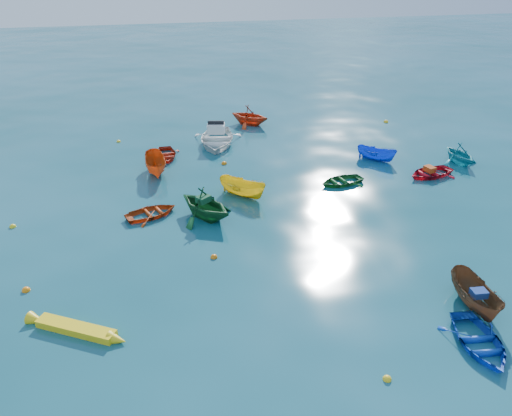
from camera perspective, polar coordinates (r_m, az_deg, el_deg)
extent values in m
plane|color=#0A444D|center=(22.04, 2.81, -6.85)|extent=(160.00, 160.00, 0.00)
imported|color=brown|center=(21.66, 23.54, -10.24)|extent=(1.41, 3.18, 1.20)
imported|color=#0E41B9|center=(19.87, 24.04, -14.19)|extent=(2.50, 3.26, 0.63)
imported|color=yellow|center=(28.15, -1.53, 1.38)|extent=(2.94, 2.93, 1.17)
imported|color=#135520|center=(30.07, 9.70, 2.77)|extent=(3.02, 2.43, 0.56)
imported|color=teal|center=(35.15, 22.09, 4.82)|extent=(2.58, 2.92, 1.42)
imported|color=#B43A0F|center=(26.65, -11.81, -0.87)|extent=(3.22, 2.76, 0.56)
imported|color=#BC4711|center=(31.66, -11.26, 3.94)|extent=(1.40, 3.39, 1.29)
imported|color=#145626|center=(26.05, -5.77, -1.08)|extent=(4.30, 4.39, 1.76)
imported|color=red|center=(32.49, 19.23, 3.51)|extent=(3.44, 2.82, 0.62)
imported|color=blue|center=(33.94, 13.51, 5.35)|extent=(2.63, 2.55, 1.03)
imported|color=#AF220E|center=(34.03, -10.23, 5.75)|extent=(2.02, 2.78, 0.57)
imported|color=red|center=(39.94, -0.74, 9.52)|extent=(4.13, 4.07, 1.65)
imported|color=white|center=(35.91, -4.51, 7.30)|extent=(4.45, 5.52, 1.62)
cube|color=navy|center=(21.14, 24.11, -8.88)|extent=(0.61, 0.48, 0.28)
cube|color=#124B2A|center=(25.63, -6.03, 1.03)|extent=(0.85, 0.82, 0.33)
cube|color=#B34212|center=(32.25, 19.23, 4.24)|extent=(0.63, 0.75, 0.31)
sphere|color=orange|center=(22.73, -24.78, -8.58)|extent=(0.34, 0.34, 0.34)
sphere|color=yellow|center=(17.69, 14.74, -18.43)|extent=(0.29, 0.29, 0.29)
sphere|color=yellow|center=(27.87, -26.03, -1.97)|extent=(0.32, 0.32, 0.32)
sphere|color=orange|center=(22.77, -4.82, -5.66)|extent=(0.32, 0.32, 0.32)
sphere|color=yellow|center=(26.77, -6.24, -0.27)|extent=(0.34, 0.34, 0.34)
sphere|color=orange|center=(35.20, 14.32, 6.07)|extent=(0.33, 0.33, 0.33)
sphere|color=yellow|center=(37.56, -15.42, 7.30)|extent=(0.29, 0.29, 0.29)
sphere|color=orange|center=(32.46, -3.66, 5.05)|extent=(0.36, 0.36, 0.36)
sphere|color=yellow|center=(41.81, 14.62, 9.47)|extent=(0.38, 0.38, 0.38)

